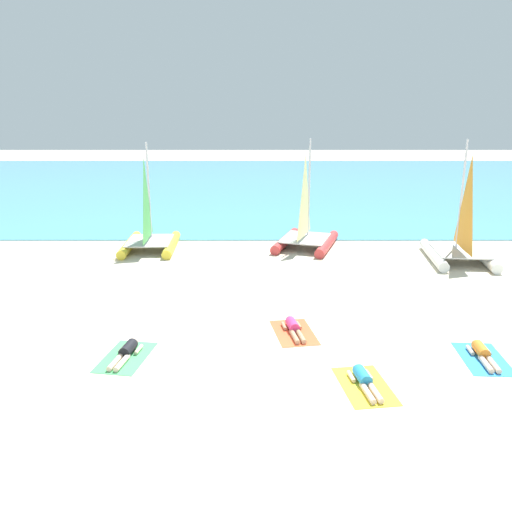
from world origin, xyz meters
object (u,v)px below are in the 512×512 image
(sailboat_white, at_px, (458,244))
(sunbather_center_left, at_px, (292,328))
(sunbather_center_right, at_px, (363,379))
(towel_rightmost, at_px, (481,358))
(sunbather_rightmost, at_px, (481,353))
(towel_center_right, at_px, (363,386))
(sailboat_red, at_px, (304,232))
(sailboat_yellow, at_px, (148,235))
(towel_leftmost, at_px, (124,357))
(sunbather_leftmost, at_px, (125,352))
(towel_center_left, at_px, (293,332))

(sailboat_white, height_order, sunbather_center_left, sailboat_white)
(sailboat_white, relative_size, sunbather_center_right, 3.23)
(sunbather_center_left, relative_size, towel_rightmost, 0.82)
(sunbather_rightmost, bearing_deg, towel_center_right, -153.24)
(sailboat_red, xyz_separation_m, towel_center_right, (0.24, -12.72, -0.73))
(sailboat_red, xyz_separation_m, towel_rightmost, (3.60, -11.34, -0.73))
(sailboat_yellow, relative_size, towel_leftmost, 2.54)
(sunbather_leftmost, height_order, sunbather_center_left, same)
(sailboat_yellow, relative_size, sunbather_center_left, 3.08)
(sunbather_center_left, distance_m, sunbather_rightmost, 5.10)
(sunbather_leftmost, height_order, sunbather_center_right, same)
(sailboat_red, xyz_separation_m, towel_leftmost, (-5.73, -11.25, -0.73))
(sunbather_center_right, distance_m, towel_rightmost, 3.61)
(sailboat_white, bearing_deg, towel_rightmost, -100.73)
(towel_center_right, bearing_deg, towel_rightmost, 22.34)
(sailboat_white, height_order, sunbather_center_right, sailboat_white)
(towel_leftmost, bearing_deg, towel_rightmost, -0.57)
(sailboat_red, relative_size, towel_leftmost, 2.61)
(sailboat_red, relative_size, sunbather_center_right, 3.16)
(sailboat_white, distance_m, sunbather_center_left, 10.52)
(towel_center_left, distance_m, towel_rightmost, 5.08)
(sailboat_red, bearing_deg, sunbather_leftmost, -99.36)
(sailboat_white, bearing_deg, sunbather_rightmost, -100.83)
(sunbather_center_right, relative_size, towel_rightmost, 0.82)
(sailboat_white, bearing_deg, sailboat_red, 165.98)
(sunbather_center_left, xyz_separation_m, towel_rightmost, (4.82, -1.72, -0.13))
(towel_rightmost, bearing_deg, sailboat_yellow, 134.66)
(sailboat_yellow, distance_m, sailboat_white, 13.62)
(sailboat_white, height_order, towel_center_left, sailboat_white)
(sunbather_rightmost, bearing_deg, towel_rightmost, -90.00)
(towel_leftmost, relative_size, towel_rightmost, 1.00)
(towel_center_left, xyz_separation_m, towel_rightmost, (4.81, -1.66, 0.00))
(towel_leftmost, height_order, sunbather_center_right, sunbather_center_right)
(towel_leftmost, distance_m, towel_center_right, 6.15)
(sailboat_yellow, bearing_deg, sunbather_center_right, -60.62)
(sunbather_rightmost, bearing_deg, sunbather_leftmost, -177.10)
(sailboat_white, relative_size, towel_leftmost, 2.66)
(sunbather_leftmost, relative_size, sunbather_rightmost, 1.00)
(towel_rightmost, bearing_deg, sunbather_rightmost, 86.53)
(towel_center_left, distance_m, towel_center_right, 3.37)
(sunbather_leftmost, distance_m, sunbather_center_right, 6.13)
(towel_center_left, distance_m, sunbather_center_right, 3.30)
(sunbather_center_left, bearing_deg, sunbather_rightmost, -28.32)
(towel_leftmost, bearing_deg, towel_center_left, 19.09)
(sunbather_leftmost, relative_size, sunbather_center_left, 1.00)
(towel_center_left, bearing_deg, towel_leftmost, -160.91)
(towel_center_left, xyz_separation_m, towel_center_right, (1.45, -3.04, 0.00))
(towel_center_left, relative_size, sunbather_center_right, 1.21)
(sailboat_white, xyz_separation_m, towel_leftmost, (-12.03, -8.96, -0.75))
(sunbather_leftmost, bearing_deg, towel_leftmost, -90.00)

